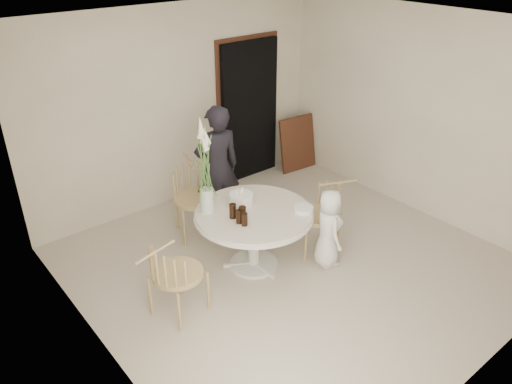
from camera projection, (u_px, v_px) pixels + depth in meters
ground at (290, 263)px, 5.88m from camera, size 4.50×4.50×0.00m
room_shell at (295, 135)px, 5.12m from camera, size 4.50×4.50×4.50m
doorway at (249, 111)px, 7.53m from camera, size 1.00×0.10×2.10m
door_trim at (248, 107)px, 7.53m from camera, size 1.12×0.03×2.22m
table at (254, 220)px, 5.57m from camera, size 1.33×1.33×0.73m
picture_frame at (298, 144)px, 8.03m from camera, size 0.66×0.25×0.86m
chair_far at (193, 187)px, 6.29m from camera, size 0.63×0.66×0.95m
chair_right at (327, 206)px, 5.92m from camera, size 0.65×0.63×0.90m
chair_left at (167, 272)px, 4.79m from camera, size 0.60×0.57×0.90m
girl at (217, 168)px, 6.30m from camera, size 0.67×0.51×1.64m
boy at (328, 228)px, 5.67m from camera, size 0.46×0.55×0.95m
birthday_cake at (241, 199)px, 5.63m from camera, size 0.27×0.27×0.18m
cola_tumbler_a at (244, 219)px, 5.22m from camera, size 0.09×0.09×0.15m
cola_tumbler_b at (242, 214)px, 5.29m from camera, size 0.08×0.08×0.17m
cola_tumbler_c at (239, 217)px, 5.26m from camera, size 0.09×0.09×0.15m
cola_tumbler_d at (233, 211)px, 5.36m from camera, size 0.08×0.08×0.16m
plate_stack at (303, 209)px, 5.51m from camera, size 0.24×0.24×0.06m
flower_vase at (205, 171)px, 5.28m from camera, size 0.15×0.15×1.10m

